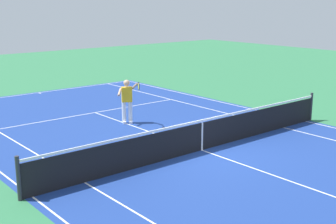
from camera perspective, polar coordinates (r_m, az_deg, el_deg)
The scene contains 6 objects.
ground_plane at distance 14.35m, azimuth 4.18°, elevation -4.73°, with size 60.00×60.00×0.00m, color #2D7247.
court_slab at distance 14.35m, azimuth 4.18°, elevation -4.73°, with size 24.20×11.40×0.00m, color navy.
court_line_markings at distance 14.35m, azimuth 4.18°, elevation -4.71°, with size 23.85×11.05×0.01m.
tennis_net at distance 14.20m, azimuth 4.21°, elevation -2.85°, with size 0.10×11.70×1.08m.
tennis_player_near at distance 17.30m, azimuth -5.06°, elevation 1.61°, with size 1.19×0.75×1.70m.
tennis_ball at distance 15.97m, azimuth 4.52°, elevation -2.70°, with size 0.07×0.07×0.07m, color #CCE01E.
Camera 1 is at (-9.81, 9.46, 4.50)m, focal length 49.26 mm.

